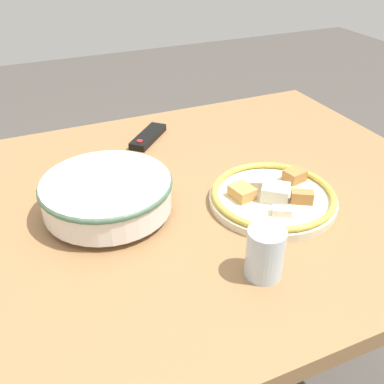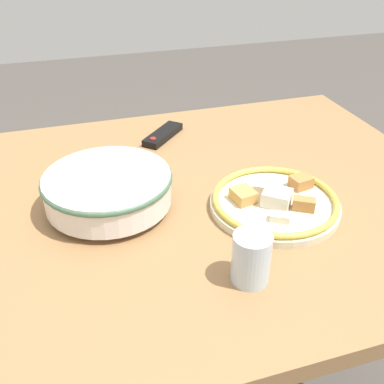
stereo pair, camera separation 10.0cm
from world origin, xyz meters
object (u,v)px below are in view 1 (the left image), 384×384
object	(u,v)px
tv_remote	(148,137)
drinking_glass	(265,253)
food_plate	(273,196)
noodle_bowl	(107,194)

from	to	relation	value
tv_remote	drinking_glass	distance (m)	0.63
food_plate	drinking_glass	world-z (taller)	drinking_glass
tv_remote	food_plate	bearing A→B (deg)	153.62
food_plate	tv_remote	xyz separation A→B (m)	(-0.15, 0.43, -0.01)
noodle_bowl	drinking_glass	distance (m)	0.37
food_plate	tv_remote	world-z (taller)	food_plate
tv_remote	noodle_bowl	bearing A→B (deg)	101.37
noodle_bowl	food_plate	size ratio (longest dim) A/B	0.99
drinking_glass	food_plate	bearing A→B (deg)	53.37
food_plate	tv_remote	size ratio (longest dim) A/B	1.98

